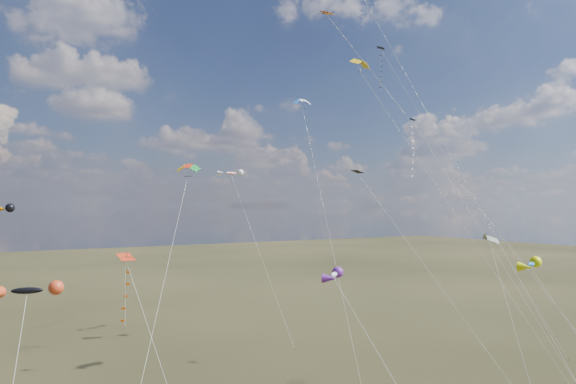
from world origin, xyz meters
TOP-DOWN VIEW (x-y plane):
  - diamond_black_high at (21.15, 26.69)m, footprint 13.10×18.61m
  - diamond_navy_tall at (9.31, 15.22)m, footprint 6.83×21.51m
  - diamond_black_mid at (3.56, 4.57)m, footprint 9.48×12.08m
  - diamond_red_low at (-16.83, 10.35)m, footprint 3.75×8.41m
  - diamond_navy_right at (16.19, 16.81)m, footprint 10.43×12.73m
  - diamond_orange_center at (-0.60, -0.56)m, footprint 10.46×22.54m
  - parafoil_yellow at (9.81, 19.01)m, footprint 12.47×18.73m
  - parafoil_blue_white at (10.61, 32.20)m, footprint 4.98×17.52m
  - parafoil_striped at (15.34, 6.93)m, footprint 5.70×9.57m
  - parafoil_tricolor at (-9.63, 19.28)m, footprint 10.47×14.92m
  - novelty_black_orange at (-22.82, 10.78)m, footprint 4.37×11.31m
  - novelty_white_purple at (-5.24, 3.08)m, footprint 5.74×8.35m
  - novelty_redwhite_stripe at (5.12, 42.74)m, footprint 4.94×14.32m
  - novelty_blue_yellow at (9.75, -0.89)m, footprint 6.27×7.40m

SIDE VIEW (x-z plane):
  - diamond_red_low at x=-16.83m, z-range 4.36..18.85m
  - novelty_black_orange at x=-22.82m, z-range 5.95..18.93m
  - novelty_white_purple at x=-5.24m, z-range 6.31..19.82m
  - novelty_blue_yellow at x=9.75m, z-range 6.36..20.20m
  - diamond_black_mid at x=3.56m, z-range 3.77..24.31m
  - parafoil_striped at x=15.34m, z-range 7.07..22.55m
  - parafoil_tricolor at x=-9.63m, z-range 10.20..31.97m
  - diamond_orange_center at x=-0.60m, z-range 6.02..38.03m
  - novelty_redwhite_stripe at x=5.12m, z-range 10.84..33.74m
  - diamond_navy_right at x=16.19m, z-range 9.19..36.60m
  - parafoil_blue_white at x=10.61m, z-range 15.28..47.44m
  - parafoil_yellow at x=9.81m, z-range 16.25..50.39m
  - diamond_black_high at x=21.15m, z-range 14.20..53.25m
  - diamond_navy_tall at x=9.31m, z-range 14.18..54.15m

